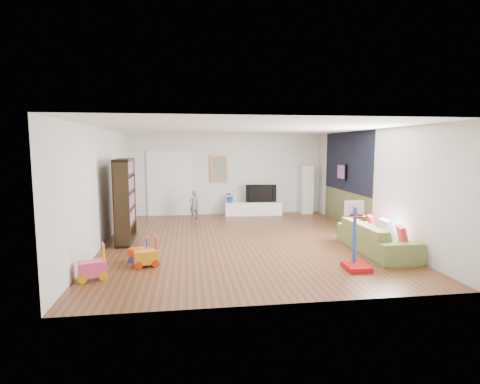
{
  "coord_description": "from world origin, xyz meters",
  "views": [
    {
      "loc": [
        -1.28,
        -8.81,
        2.26
      ],
      "look_at": [
        0.0,
        0.4,
        1.15
      ],
      "focal_mm": 28.0,
      "sensor_mm": 36.0,
      "label": 1
    }
  ],
  "objects": [
    {
      "name": "vase_plant",
      "position": [
        0.1,
        3.45,
        0.64
      ],
      "size": [
        0.4,
        0.36,
        0.4
      ],
      "primitive_type": "imported",
      "rotation": [
        0.0,
        0.0,
        0.14
      ],
      "color": "#184A8A",
      "rests_on": "media_console"
    },
    {
      "name": "wall_back",
      "position": [
        0.0,
        3.75,
        1.35
      ],
      "size": [
        6.5,
        0.0,
        2.7
      ],
      "primitive_type": "cube",
      "color": "silver",
      "rests_on": "ground"
    },
    {
      "name": "child",
      "position": [
        -1.11,
        2.93,
        0.46
      ],
      "size": [
        0.4,
        0.37,
        0.92
      ],
      "primitive_type": "imported",
      "rotation": [
        0.0,
        0.0,
        3.71
      ],
      "color": "slate",
      "rests_on": "ground"
    },
    {
      "name": "tall_cabinet",
      "position": [
        2.74,
        3.5,
        0.83
      ],
      "size": [
        0.4,
        0.4,
        1.66
      ],
      "primitive_type": "cube",
      "rotation": [
        0.0,
        0.0,
        -0.03
      ],
      "color": "silver",
      "rests_on": "ground"
    },
    {
      "name": "navy_accent",
      "position": [
        3.23,
        1.4,
        1.85
      ],
      "size": [
        0.01,
        3.2,
        1.7
      ],
      "primitive_type": "cube",
      "color": "black",
      "rests_on": "wall_right"
    },
    {
      "name": "doorway",
      "position": [
        -1.9,
        3.71,
        1.05
      ],
      "size": [
        1.45,
        0.06,
        2.1
      ],
      "primitive_type": "cube",
      "color": "white",
      "rests_on": "ground"
    },
    {
      "name": "ceiling",
      "position": [
        0.0,
        0.0,
        2.7
      ],
      "size": [
        6.5,
        7.5,
        0.0
      ],
      "primitive_type": "cube",
      "color": "white",
      "rests_on": "ground"
    },
    {
      "name": "wall_left",
      "position": [
        -3.25,
        0.0,
        1.35
      ],
      "size": [
        0.0,
        7.5,
        2.7
      ],
      "primitive_type": "cube",
      "color": "silver",
      "rests_on": "ground"
    },
    {
      "name": "painting_back",
      "position": [
        -0.25,
        3.71,
        1.55
      ],
      "size": [
        0.62,
        0.06,
        0.92
      ],
      "primitive_type": "cube",
      "color": "gold",
      "rests_on": "wall_back"
    },
    {
      "name": "floor",
      "position": [
        0.0,
        0.0,
        0.0
      ],
      "size": [
        6.5,
        7.5,
        0.0
      ],
      "primitive_type": "cube",
      "color": "brown",
      "rests_on": "ground"
    },
    {
      "name": "sofa",
      "position": [
        2.73,
        -1.38,
        0.32
      ],
      "size": [
        0.89,
        2.21,
        0.64
      ],
      "primitive_type": "imported",
      "rotation": [
        0.0,
        0.0,
        1.58
      ],
      "color": "olive",
      "rests_on": "ground"
    },
    {
      "name": "pillow_center",
      "position": [
        2.96,
        -1.38,
        0.51
      ],
      "size": [
        0.14,
        0.42,
        0.41
      ],
      "primitive_type": "cube",
      "rotation": [
        0.0,
        0.0,
        -0.07
      ],
      "color": "silver",
      "rests_on": "sofa"
    },
    {
      "name": "artwork_right",
      "position": [
        3.17,
        1.6,
        1.55
      ],
      "size": [
        0.04,
        0.56,
        0.46
      ],
      "primitive_type": "cube",
      "color": "#7F3F8C",
      "rests_on": "wall_right"
    },
    {
      "name": "pillow_left",
      "position": [
        2.92,
        -2.05,
        0.51
      ],
      "size": [
        0.22,
        0.41,
        0.4
      ],
      "primitive_type": "cube",
      "rotation": [
        0.0,
        0.0,
        -0.3
      ],
      "color": "red",
      "rests_on": "sofa"
    },
    {
      "name": "ride_on_pink",
      "position": [
        -2.94,
        -2.32,
        0.31
      ],
      "size": [
        0.52,
        0.41,
        0.61
      ],
      "primitive_type": "cube",
      "rotation": [
        0.0,
        0.0,
        0.3
      ],
      "color": "#F54575",
      "rests_on": "ground"
    },
    {
      "name": "pillow_right",
      "position": [
        2.93,
        -0.77,
        0.51
      ],
      "size": [
        0.19,
        0.37,
        0.36
      ],
      "primitive_type": "cube",
      "rotation": [
        0.0,
        0.0,
        -0.28
      ],
      "color": "red",
      "rests_on": "sofa"
    },
    {
      "name": "tv",
      "position": [
        1.12,
        3.44,
        0.74
      ],
      "size": [
        1.03,
        0.21,
        0.59
      ],
      "primitive_type": "imported",
      "rotation": [
        0.0,
        0.0,
        -0.07
      ],
      "color": "black",
      "rests_on": "media_console"
    },
    {
      "name": "ride_on_orange",
      "position": [
        -2.28,
        -1.36,
        0.25
      ],
      "size": [
        0.38,
        0.24,
        0.51
      ],
      "primitive_type": "cube",
      "rotation": [
        0.0,
        0.0,
        -0.0
      ],
      "color": "#FE3D0C",
      "rests_on": "ground"
    },
    {
      "name": "media_console",
      "position": [
        0.87,
        3.42,
        0.22
      ],
      "size": [
        1.91,
        0.56,
        0.44
      ],
      "primitive_type": "cube",
      "rotation": [
        0.0,
        0.0,
        -0.05
      ],
      "color": "white",
      "rests_on": "ground"
    },
    {
      "name": "bookshelf",
      "position": [
        -2.79,
        0.35,
        1.0
      ],
      "size": [
        0.4,
        1.37,
        1.99
      ],
      "primitive_type": "cube",
      "rotation": [
        0.0,
        0.0,
        0.03
      ],
      "color": "black",
      "rests_on": "ground"
    },
    {
      "name": "wall_right",
      "position": [
        3.25,
        0.0,
        1.35
      ],
      "size": [
        0.0,
        7.5,
        2.7
      ],
      "primitive_type": "cube",
      "color": "white",
      "rests_on": "ground"
    },
    {
      "name": "ride_on_yellow",
      "position": [
        -2.1,
        -1.72,
        0.29
      ],
      "size": [
        0.49,
        0.37,
        0.58
      ],
      "primitive_type": "cube",
      "rotation": [
        0.0,
        0.0,
        0.24
      ],
      "color": "orange",
      "rests_on": "ground"
    },
    {
      "name": "basketball_hoop",
      "position": [
        1.81,
        -2.42,
        0.64
      ],
      "size": [
        0.45,
        0.54,
        1.28
      ],
      "primitive_type": "cube",
      "rotation": [
        0.0,
        0.0,
        -0.02
      ],
      "color": "#A90A0F",
      "rests_on": "ground"
    },
    {
      "name": "wall_front",
      "position": [
        0.0,
        -3.75,
        1.35
      ],
      "size": [
        6.5,
        0.0,
        2.7
      ],
      "primitive_type": "cube",
      "color": "white",
      "rests_on": "ground"
    },
    {
      "name": "olive_wainscot",
      "position": [
        3.23,
        1.4,
        0.5
      ],
      "size": [
        0.01,
        3.2,
        1.0
      ],
      "primitive_type": "cube",
      "color": "brown",
      "rests_on": "wall_right"
    }
  ]
}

